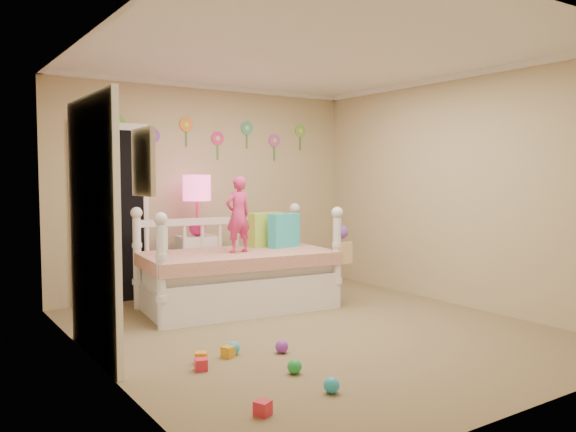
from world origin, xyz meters
TOP-DOWN VIEW (x-y plane):
  - floor at (0.00, 0.00)m, footprint 4.00×4.50m
  - ceiling at (0.00, 0.00)m, footprint 4.00×4.50m
  - back_wall at (0.00, 2.25)m, footprint 4.00×0.01m
  - left_wall at (-2.00, 0.00)m, footprint 0.01×4.50m
  - right_wall at (2.00, 0.00)m, footprint 0.01×4.50m
  - crown_molding at (0.00, 0.00)m, footprint 4.00×4.50m
  - daybed at (-0.17, 1.21)m, footprint 2.20×1.34m
  - pillow_turquoise at (0.47, 1.25)m, footprint 0.41×0.21m
  - pillow_lime at (0.34, 1.43)m, footprint 0.44×0.19m
  - child at (-0.19, 1.13)m, footprint 0.32×0.22m
  - nightstand at (-0.32, 1.93)m, footprint 0.47×0.36m
  - table_lamp at (-0.32, 1.93)m, footprint 0.33×0.33m
  - closet_doorway at (-1.25, 2.23)m, footprint 0.90×0.04m
  - flower_decals at (-0.09, 2.24)m, footprint 3.40×0.02m
  - mirror_closet at (-1.96, 0.30)m, footprint 0.07×1.30m
  - wall_picture at (-1.97, -0.90)m, footprint 0.05×0.34m
  - hanging_bag at (0.83, 0.61)m, footprint 0.20×0.16m
  - toy_scatter at (-1.04, -0.78)m, footprint 1.14×1.47m

SIDE VIEW (x-z plane):
  - floor at x=0.00m, z-range -0.01..0.01m
  - toy_scatter at x=-1.04m, z-range 0.00..0.11m
  - nightstand at x=-0.32m, z-range 0.00..0.75m
  - daybed at x=-0.17m, z-range 0.00..1.13m
  - hanging_bag at x=0.83m, z-range 0.51..0.87m
  - pillow_turquoise at x=0.47m, z-range 0.63..1.02m
  - pillow_lime at x=0.34m, z-range 0.63..1.03m
  - closet_doorway at x=-1.25m, z-range 0.00..2.07m
  - child at x=-0.19m, z-range 0.63..1.46m
  - mirror_closet at x=-1.96m, z-range 0.00..2.10m
  - table_lamp at x=-0.32m, z-range 0.87..1.60m
  - back_wall at x=0.00m, z-range 0.00..2.60m
  - left_wall at x=-2.00m, z-range 0.00..2.60m
  - right_wall at x=2.00m, z-range 0.00..2.60m
  - wall_picture at x=-1.97m, z-range 1.34..1.76m
  - flower_decals at x=-0.09m, z-range 1.69..2.19m
  - crown_molding at x=0.00m, z-range 2.54..2.60m
  - ceiling at x=0.00m, z-range 2.60..2.60m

